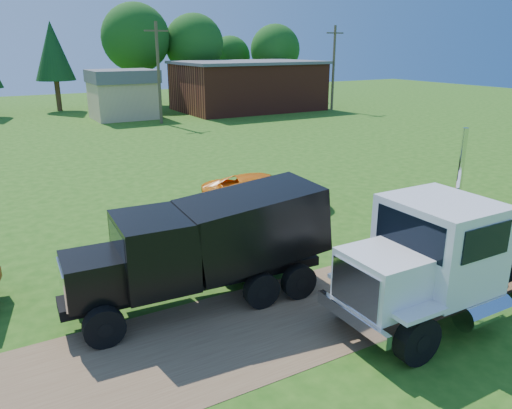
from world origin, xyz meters
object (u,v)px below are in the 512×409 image
white_semi_tractor (440,261)px  black_dump_truck (209,243)px  orange_pickup (265,192)px  spectator_a (451,283)px

white_semi_tractor → black_dump_truck: bearing=140.9°
orange_pickup → spectator_a: bearing=-163.5°
orange_pickup → spectator_a: 10.27m
white_semi_tractor → black_dump_truck: 6.22m
black_dump_truck → orange_pickup: 8.74m
spectator_a → black_dump_truck: bearing=136.4°
orange_pickup → spectator_a: spectator_a is taller
white_semi_tractor → spectator_a: 1.24m
white_semi_tractor → black_dump_truck: white_semi_tractor is taller
white_semi_tractor → black_dump_truck: size_ratio=1.10×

